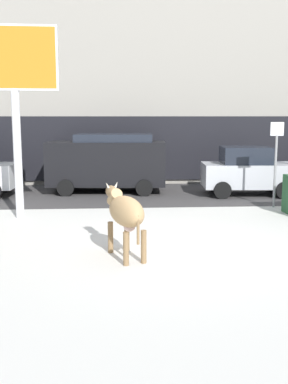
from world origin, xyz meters
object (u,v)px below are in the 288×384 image
object	(u,v)px
car_black_van	(107,161)
car_silver_hatchback	(248,171)
cow_tan	(125,212)
billboard	(14,70)
street_sign	(276,157)

from	to	relation	value
car_black_van	car_silver_hatchback	distance (m)	5.50
cow_tan	billboard	size ratio (longest dim) A/B	0.35
billboard	car_black_van	world-z (taller)	billboard
cow_tan	car_silver_hatchback	xyz separation A→B (m)	(4.91, 7.62, -0.07)
car_black_van	car_silver_hatchback	world-z (taller)	car_black_van
car_silver_hatchback	street_sign	world-z (taller)	street_sign
billboard	car_black_van	bearing A→B (deg)	60.75
car_silver_hatchback	street_sign	size ratio (longest dim) A/B	1.28
billboard	car_silver_hatchback	bearing A→B (deg)	24.02
billboard	street_sign	distance (m)	8.64
car_silver_hatchback	cow_tan	bearing A→B (deg)	-122.77
car_black_van	car_silver_hatchback	xyz separation A→B (m)	(5.40, -1.03, -0.32)
car_black_van	car_silver_hatchback	size ratio (longest dim) A/B	1.31
car_black_van	car_silver_hatchback	bearing A→B (deg)	-10.77
cow_tan	car_silver_hatchback	bearing A→B (deg)	57.23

